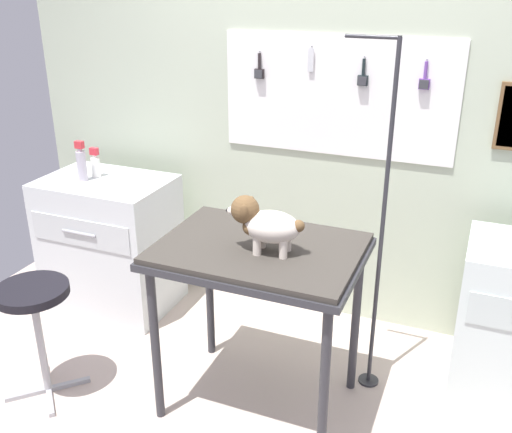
# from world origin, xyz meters

# --- Properties ---
(rear_wall_panel) EXTENTS (4.00, 0.11, 2.30)m
(rear_wall_panel) POSITION_xyz_m (0.01, 1.28, 1.16)
(rear_wall_panel) COLOR #B1BCA2
(rear_wall_panel) RESTS_ON ground
(grooming_table) EXTENTS (0.96, 0.70, 0.90)m
(grooming_table) POSITION_xyz_m (0.01, 0.25, 0.81)
(grooming_table) COLOR #2D2D33
(grooming_table) RESTS_ON ground
(grooming_arm) EXTENTS (0.30, 0.11, 1.83)m
(grooming_arm) POSITION_xyz_m (0.50, 0.62, 0.86)
(grooming_arm) COLOR #2D2D33
(grooming_arm) RESTS_ON ground
(dog) EXTENTS (0.36, 0.19, 0.26)m
(dog) POSITION_xyz_m (0.05, 0.20, 1.04)
(dog) COLOR beige
(dog) RESTS_ON grooming_table
(counter_left) EXTENTS (0.80, 0.58, 0.88)m
(counter_left) POSITION_xyz_m (-1.27, 0.81, 0.44)
(counter_left) COLOR silver
(counter_left) RESTS_ON ground
(stool) EXTENTS (0.36, 0.36, 0.64)m
(stool) POSITION_xyz_m (-1.06, -0.11, 0.53)
(stool) COLOR #9E9EA3
(stool) RESTS_ON ground
(spray_bottle_tall) EXTENTS (0.06, 0.06, 0.25)m
(spray_bottle_tall) POSITION_xyz_m (-1.38, 0.75, 0.99)
(spray_bottle_tall) COLOR #B3AAB8
(spray_bottle_tall) RESTS_ON counter_left
(shampoo_bottle) EXTENTS (0.06, 0.06, 0.19)m
(shampoo_bottle) POSITION_xyz_m (-1.35, 0.85, 0.96)
(shampoo_bottle) COLOR white
(shampoo_bottle) RESTS_ON counter_left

